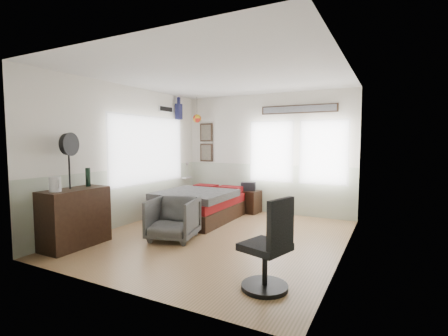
{
  "coord_description": "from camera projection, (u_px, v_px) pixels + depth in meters",
  "views": [
    {
      "loc": [
        2.6,
        -4.75,
        1.63
      ],
      "look_at": [
        -0.1,
        0.4,
        1.15
      ],
      "focal_mm": 26.0,
      "sensor_mm": 36.0,
      "label": 1
    }
  ],
  "objects": [
    {
      "name": "dresser",
      "position": [
        75.0,
        218.0,
        5.02
      ],
      "size": [
        0.48,
        1.0,
        0.9
      ],
      "primitive_type": "cube",
      "color": "#311F13",
      "rests_on": "ground_plane"
    },
    {
      "name": "black_bag",
      "position": [
        248.0,
        186.0,
        7.41
      ],
      "size": [
        0.36,
        0.29,
        0.19
      ],
      "primitive_type": "cube",
      "rotation": [
        0.0,
        0.0,
        0.28
      ],
      "color": "black",
      "rests_on": "nightstand"
    },
    {
      "name": "stand_fan",
      "position": [
        69.0,
        145.0,
        4.91
      ],
      "size": [
        0.17,
        0.35,
        0.86
      ],
      "rotation": [
        0.0,
        0.0,
        0.24
      ],
      "color": "black",
      "rests_on": "dresser"
    },
    {
      "name": "ground_plane",
      "position": [
        218.0,
        237.0,
        5.53
      ],
      "size": [
        4.0,
        4.5,
        0.01
      ],
      "primitive_type": "cube",
      "color": "#9F7749"
    },
    {
      "name": "wall_decor",
      "position": [
        217.0,
        121.0,
        7.6
      ],
      "size": [
        3.55,
        1.32,
        1.44
      ],
      "color": "#362216",
      "rests_on": "room_shell"
    },
    {
      "name": "kettle",
      "position": [
        55.0,
        184.0,
        4.7
      ],
      "size": [
        0.19,
        0.16,
        0.22
      ],
      "rotation": [
        0.0,
        0.0,
        0.01
      ],
      "color": "silver",
      "rests_on": "dresser"
    },
    {
      "name": "task_chair",
      "position": [
        269.0,
        253.0,
        3.51
      ],
      "size": [
        0.57,
        0.57,
        1.03
      ],
      "rotation": [
        0.0,
        0.0,
        -0.29
      ],
      "color": "black",
      "rests_on": "ground_plane"
    },
    {
      "name": "bed",
      "position": [
        200.0,
        205.0,
        6.79
      ],
      "size": [
        1.42,
        1.94,
        0.61
      ],
      "rotation": [
        0.0,
        0.0,
        0.01
      ],
      "color": "#311F13",
      "rests_on": "ground_plane"
    },
    {
      "name": "bottle",
      "position": [
        88.0,
        177.0,
        5.24
      ],
      "size": [
        0.08,
        0.08,
        0.3
      ],
      "primitive_type": "cylinder",
      "color": "black",
      "rests_on": "dresser"
    },
    {
      "name": "armchair",
      "position": [
        173.0,
        219.0,
        5.37
      ],
      "size": [
        0.9,
        0.92,
        0.69
      ],
      "primitive_type": "imported",
      "rotation": [
        0.0,
        0.0,
        0.24
      ],
      "color": "#4F4F4F",
      "rests_on": "ground_plane"
    },
    {
      "name": "room_shell",
      "position": [
        219.0,
        142.0,
        5.6
      ],
      "size": [
        4.02,
        4.52,
        2.71
      ],
      "color": "silver",
      "rests_on": "ground_plane"
    },
    {
      "name": "nightstand",
      "position": [
        248.0,
        201.0,
        7.44
      ],
      "size": [
        0.55,
        0.46,
        0.51
      ],
      "primitive_type": "cube",
      "rotation": [
        0.0,
        0.0,
        -0.11
      ],
      "color": "#311F13",
      "rests_on": "ground_plane"
    }
  ]
}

